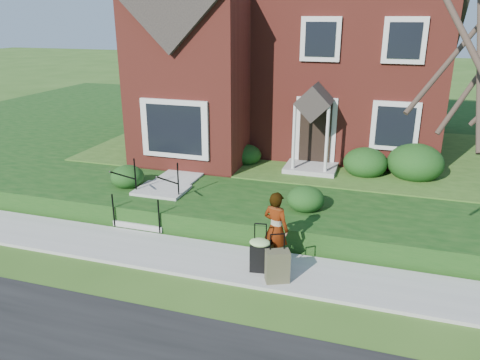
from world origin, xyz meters
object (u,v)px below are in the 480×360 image
at_px(suitcase_black, 260,253).
at_px(woman, 276,228).
at_px(front_steps, 154,201).
at_px(suitcase_olive, 277,266).

bearing_deg(suitcase_black, woman, 53.97).
bearing_deg(front_steps, suitcase_black, -29.73).
xyz_separation_m(front_steps, woman, (3.78, -1.58, 0.44)).
height_order(suitcase_black, suitcase_olive, suitcase_black).
xyz_separation_m(front_steps, suitcase_olive, (4.00, -2.32, -0.04)).
relative_size(suitcase_black, suitcase_olive, 1.04).
distance_m(front_steps, suitcase_olive, 4.63).
distance_m(woman, suitcase_olive, 0.91).
bearing_deg(front_steps, woman, -22.71).
bearing_deg(woman, suitcase_black, 82.41).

